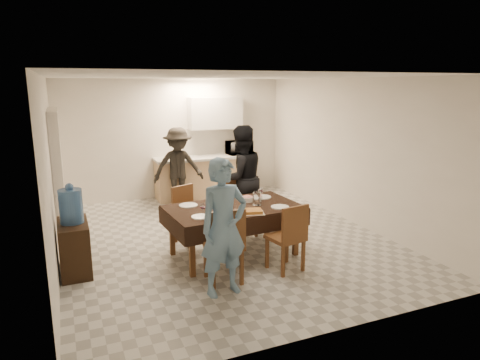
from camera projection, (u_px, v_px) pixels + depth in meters
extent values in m
cube|color=beige|center=(222.00, 238.00, 7.07)|extent=(5.00, 6.00, 0.02)
cube|color=white|center=(221.00, 77.00, 6.49)|extent=(5.00, 6.00, 0.02)
cube|color=white|center=(175.00, 139.00, 9.48)|extent=(5.00, 0.02, 2.60)
cube|color=white|center=(331.00, 212.00, 4.08)|extent=(5.00, 0.02, 2.60)
cube|color=white|center=(50.00, 173.00, 5.84)|extent=(0.02, 6.00, 2.60)
cube|color=white|center=(351.00, 151.00, 7.72)|extent=(0.02, 6.00, 2.60)
cube|color=silver|center=(58.00, 174.00, 7.00)|extent=(0.15, 1.40, 2.10)
cube|color=tan|center=(206.00, 178.00, 9.61)|extent=(2.20, 0.60, 0.86)
cube|color=beige|center=(205.00, 158.00, 9.51)|extent=(2.24, 0.64, 0.05)
cube|color=silver|center=(215.00, 113.00, 9.53)|extent=(1.20, 0.34, 0.70)
cube|color=black|center=(234.00, 208.00, 6.23)|extent=(1.98, 1.25, 0.04)
cube|color=brown|center=(234.00, 232.00, 6.31)|extent=(0.07, 0.07, 0.71)
cube|color=brown|center=(223.00, 245.00, 5.44)|extent=(0.48, 0.48, 0.05)
cube|color=brown|center=(229.00, 230.00, 5.19)|extent=(0.46, 0.07, 0.49)
cube|color=brown|center=(285.00, 238.00, 5.78)|extent=(0.50, 0.50, 0.05)
cube|color=brown|center=(293.00, 224.00, 5.55)|extent=(0.43, 0.12, 0.46)
cube|color=brown|center=(190.00, 216.00, 6.79)|extent=(0.53, 0.53, 0.05)
cube|color=brown|center=(193.00, 204.00, 6.57)|extent=(0.40, 0.19, 0.44)
cube|color=brown|center=(242.00, 208.00, 7.13)|extent=(0.45, 0.45, 0.05)
cube|color=brown|center=(247.00, 195.00, 6.89)|extent=(0.44, 0.05, 0.47)
cube|color=black|center=(75.00, 248.00, 5.72)|extent=(0.38, 0.76, 0.70)
cylinder|color=#4270B0|center=(71.00, 206.00, 5.59)|extent=(0.30, 0.30, 0.45)
cylinder|color=white|center=(257.00, 198.00, 6.29)|extent=(0.13, 0.13, 0.20)
cube|color=#B56F35|center=(251.00, 211.00, 5.91)|extent=(0.42, 0.36, 0.05)
cylinder|color=white|center=(248.00, 199.00, 6.49)|extent=(0.18, 0.18, 0.07)
cylinder|color=white|center=(224.00, 201.00, 6.45)|extent=(0.18, 0.18, 0.03)
cylinder|color=white|center=(201.00, 217.00, 5.73)|extent=(0.25, 0.25, 0.01)
cylinder|color=white|center=(280.00, 207.00, 6.18)|extent=(0.26, 0.26, 0.02)
cylinder|color=white|center=(188.00, 205.00, 6.26)|extent=(0.27, 0.27, 0.02)
cylinder|color=white|center=(262.00, 197.00, 6.72)|extent=(0.29, 0.29, 0.02)
imported|color=silver|center=(239.00, 148.00, 9.78)|extent=(0.55, 0.38, 0.31)
imported|color=#6A93B7|center=(224.00, 227.00, 5.05)|extent=(0.66, 0.48, 1.67)
imported|color=black|center=(241.00, 178.00, 7.34)|extent=(0.98, 0.81, 1.82)
imported|color=black|center=(178.00, 167.00, 8.84)|extent=(1.05, 0.60, 1.63)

